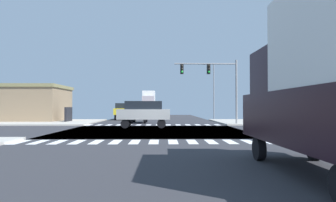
{
  "coord_description": "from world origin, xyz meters",
  "views": [
    {
      "loc": [
        0.73,
        -22.91,
        1.84
      ],
      "look_at": [
        1.26,
        9.24,
        2.47
      ],
      "focal_mm": 31.82,
      "sensor_mm": 36.0,
      "label": 1
    }
  ],
  "objects": [
    {
      "name": "street_lamp",
      "position": [
        8.13,
        21.65,
        5.0
      ],
      "size": [
        1.78,
        0.32,
        8.41
      ],
      "color": "gray",
      "rests_on": "ground"
    },
    {
      "name": "box_truck_trailing_2",
      "position": [
        -2.0,
        33.46,
        2.56
      ],
      "size": [
        2.4,
        7.2,
        4.85
      ],
      "rotation": [
        0.0,
        0.0,
        3.14
      ],
      "color": "black",
      "rests_on": "ground"
    },
    {
      "name": "suv_farside_1",
      "position": [
        -0.98,
        3.5,
        1.39
      ],
      "size": [
        4.6,
        1.96,
        2.34
      ],
      "rotation": [
        0.0,
        0.0,
        4.71
      ],
      "color": "black",
      "rests_on": "ground"
    },
    {
      "name": "sidewalk_corner_nw",
      "position": [
        -13.0,
        12.0,
        0.07
      ],
      "size": [
        12.0,
        12.0,
        0.14
      ],
      "color": "#B8B2A7",
      "rests_on": "ground"
    },
    {
      "name": "crosswalk_far",
      "position": [
        -0.25,
        7.3,
        0.0
      ],
      "size": [
        13.5,
        2.0,
        0.01
      ],
      "color": "white",
      "rests_on": "ground"
    },
    {
      "name": "bank_building",
      "position": [
        -18.17,
        14.86,
        2.27
      ],
      "size": [
        14.38,
        7.68,
        4.52
      ],
      "color": "#8D7558",
      "rests_on": "ground"
    },
    {
      "name": "box_truck_leading_1",
      "position": [
        5.0,
        -15.36,
        2.56
      ],
      "size": [
        2.4,
        7.2,
        4.85
      ],
      "color": "black",
      "rests_on": "ground"
    },
    {
      "name": "sedan_nearside_1",
      "position": [
        -2.0,
        11.29,
        1.12
      ],
      "size": [
        1.8,
        4.3,
        1.88
      ],
      "rotation": [
        0.0,
        0.0,
        3.14
      ],
      "color": "black",
      "rests_on": "ground"
    },
    {
      "name": "crosswalk_near",
      "position": [
        -0.25,
        -7.3,
        0.0
      ],
      "size": [
        13.5,
        2.0,
        0.01
      ],
      "color": "white",
      "rests_on": "ground"
    },
    {
      "name": "traffic_signal_mast",
      "position": [
        5.77,
        7.26,
        4.89
      ],
      "size": [
        6.44,
        0.55,
        6.63
      ],
      "color": "gray",
      "rests_on": "ground"
    },
    {
      "name": "sidewalk_corner_ne",
      "position": [
        13.0,
        12.0,
        0.07
      ],
      "size": [
        12.0,
        12.0,
        0.14
      ],
      "color": "#B2ADA3",
      "rests_on": "ground"
    },
    {
      "name": "ground",
      "position": [
        0.0,
        0.0,
        -0.03
      ],
      "size": [
        90.0,
        90.0,
        0.05
      ],
      "color": "#2F2F34"
    },
    {
      "name": "suv_queued_2",
      "position": [
        -5.0,
        19.53,
        1.39
      ],
      "size": [
        1.96,
        4.6,
        2.34
      ],
      "rotation": [
        0.0,
        0.0,
        3.14
      ],
      "color": "black",
      "rests_on": "ground"
    }
  ]
}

